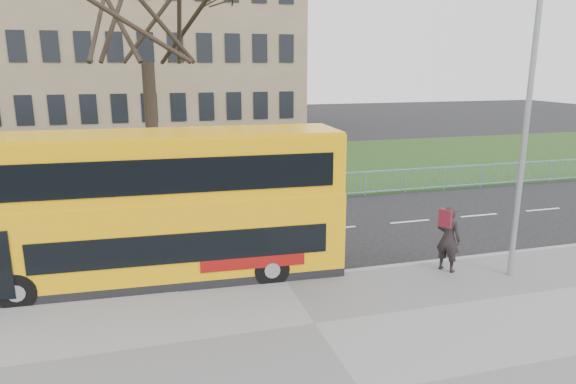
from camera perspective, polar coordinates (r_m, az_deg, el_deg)
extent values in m
plane|color=black|center=(15.40, -1.99, -7.75)|extent=(120.00, 120.00, 0.00)
cube|color=gray|center=(13.99, -0.45, -9.75)|extent=(80.00, 0.20, 0.14)
cube|color=#213513|center=(28.97, -8.80, 2.51)|extent=(80.00, 15.40, 0.08)
cube|color=#806E51|center=(48.95, -18.32, 14.77)|extent=(30.00, 15.00, 14.00)
cube|color=#FFB20A|center=(14.14, -13.76, -4.95)|extent=(9.59, 2.72, 1.76)
cube|color=#FFB20A|center=(13.85, -14.01, -0.90)|extent=(9.59, 2.72, 0.30)
cube|color=#FFB20A|center=(13.64, -14.24, 2.93)|extent=(9.54, 2.67, 1.58)
cube|color=black|center=(13.04, -11.42, -6.13)|extent=(7.31, 0.40, 0.77)
cube|color=black|center=(12.56, -14.29, 1.64)|extent=(8.72, 0.46, 0.86)
cylinder|color=black|center=(13.95, -27.86, -9.75)|extent=(0.95, 0.30, 0.94)
cylinder|color=black|center=(13.66, -1.85, -8.54)|extent=(0.95, 0.30, 0.94)
imported|color=black|center=(14.83, 17.38, -4.97)|extent=(0.74, 0.81, 1.85)
cylinder|color=gray|center=(14.51, 24.79, 5.28)|extent=(0.15, 0.15, 7.41)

